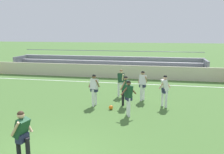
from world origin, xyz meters
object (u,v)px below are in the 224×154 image
object	(u,v)px
player_dark_pressing_high	(121,81)
soccer_ball	(111,107)
player_white_wide_right	(143,83)
player_dark_deep_cover	(129,95)
player_white_dropping_back	(94,87)
player_dark_overlapping	(125,88)
player_dark_trailing_run	(22,133)
player_white_on_ball	(165,88)
bleacher_stand	(106,65)

from	to	relation	value
player_dark_pressing_high	soccer_ball	bearing A→B (deg)	-91.72
player_white_wide_right	player_dark_deep_cover	bearing A→B (deg)	-99.41
player_white_dropping_back	soccer_ball	world-z (taller)	player_white_dropping_back
player_dark_pressing_high	player_white_dropping_back	world-z (taller)	player_white_dropping_back
player_dark_pressing_high	player_white_wide_right	bearing A→B (deg)	-27.27
player_dark_deep_cover	player_dark_overlapping	size ratio (longest dim) A/B	1.04
player_white_wide_right	player_dark_trailing_run	size ratio (longest dim) A/B	1.02
player_white_on_ball	player_white_wide_right	world-z (taller)	player_white_wide_right
player_dark_overlapping	player_dark_pressing_high	bearing A→B (deg)	105.97
player_white_wide_right	player_dark_overlapping	bearing A→B (deg)	-123.17
player_white_on_ball	player_dark_pressing_high	bearing A→B (deg)	147.13
player_dark_deep_cover	player_dark_trailing_run	xyz separation A→B (m)	(-2.44, -4.88, -0.01)
player_dark_overlapping	player_white_on_ball	bearing A→B (deg)	7.51
player_dark_overlapping	player_dark_trailing_run	world-z (taller)	player_dark_trailing_run
player_dark_overlapping	player_dark_pressing_high	world-z (taller)	player_dark_pressing_high
player_dark_deep_cover	player_white_on_ball	size ratio (longest dim) A/B	1.00
bleacher_stand	player_white_wide_right	size ratio (longest dim) A/B	10.43
player_dark_overlapping	bleacher_stand	bearing A→B (deg)	108.34
player_dark_deep_cover	player_dark_pressing_high	world-z (taller)	player_dark_deep_cover
player_dark_trailing_run	soccer_ball	size ratio (longest dim) A/B	7.62
player_white_wide_right	player_dark_trailing_run	distance (m)	8.10
bleacher_stand	player_dark_trailing_run	world-z (taller)	bleacher_stand
player_white_on_ball	player_white_wide_right	size ratio (longest dim) A/B	0.98
player_dark_deep_cover	player_dark_overlapping	distance (m)	1.51
player_dark_deep_cover	player_white_wide_right	bearing A→B (deg)	80.59
player_dark_deep_cover	bleacher_stand	bearing A→B (deg)	107.74
bleacher_stand	player_white_wide_right	distance (m)	9.48
player_dark_pressing_high	player_dark_trailing_run	distance (m)	8.40
bleacher_stand	player_white_dropping_back	xyz separation A→B (m)	(1.61, -10.04, 0.17)
player_white_on_ball	soccer_ball	xyz separation A→B (m)	(-2.64, -1.00, -0.89)
soccer_ball	player_white_on_ball	bearing A→B (deg)	20.76
player_dark_deep_cover	player_white_dropping_back	size ratio (longest dim) A/B	1.00
player_dark_trailing_run	soccer_ball	world-z (taller)	player_dark_trailing_run
player_dark_pressing_high	player_white_wide_right	xyz separation A→B (m)	(1.35, -0.70, 0.05)
player_dark_deep_cover	player_white_on_ball	bearing A→B (deg)	46.21
player_dark_overlapping	player_dark_pressing_high	size ratio (longest dim) A/B	0.98
player_dark_pressing_high	player_dark_deep_cover	bearing A→B (deg)	-75.04
player_dark_deep_cover	player_dark_trailing_run	world-z (taller)	player_dark_deep_cover
player_white_on_ball	soccer_ball	size ratio (longest dim) A/B	7.65
bleacher_stand	player_dark_overlapping	distance (m)	10.32
player_white_wide_right	player_white_on_ball	bearing A→B (deg)	-38.37
player_white_on_ball	player_white_wide_right	xyz separation A→B (m)	(-1.21, 0.96, 0.02)
bleacher_stand	player_dark_pressing_high	size ratio (longest dim) A/B	10.89
player_dark_deep_cover	player_dark_overlapping	world-z (taller)	player_dark_deep_cover
player_dark_deep_cover	player_dark_trailing_run	bearing A→B (deg)	-116.56
bleacher_stand	player_dark_trailing_run	xyz separation A→B (m)	(1.16, -16.13, 0.17)
bleacher_stand	player_white_wide_right	world-z (taller)	bleacher_stand
player_white_wide_right	soccer_ball	size ratio (longest dim) A/B	7.79
player_white_dropping_back	bleacher_stand	bearing A→B (deg)	99.13
player_dark_deep_cover	player_dark_overlapping	bearing A→B (deg)	103.63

